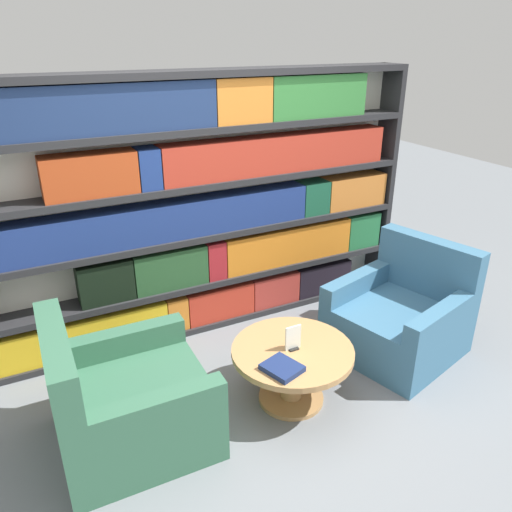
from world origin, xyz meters
The scene contains 7 objects.
ground_plane centered at (0.00, 0.00, 0.00)m, with size 14.00×14.00×0.00m, color slate.
bookshelf centered at (0.02, 1.29, 1.02)m, with size 3.52×0.30×2.05m.
armchair_left centered at (-0.99, 0.22, 0.28)m, with size 0.89×0.85×0.84m.
armchair_right centered at (1.14, 0.23, 0.28)m, with size 1.06×1.04×0.84m.
coffee_table centered at (0.07, 0.08, 0.29)m, with size 0.80×0.80×0.41m.
table_sign centered at (0.07, 0.08, 0.48)m, with size 0.11×0.06×0.17m.
stray_book centered at (-0.10, -0.09, 0.43)m, with size 0.25×0.27×0.04m.
Camera 1 is at (-1.37, -2.22, 2.28)m, focal length 35.00 mm.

